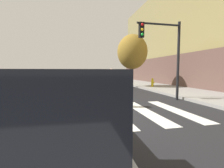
% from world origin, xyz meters
% --- Properties ---
extents(ground_plane, '(120.00, 120.00, 0.00)m').
position_xyz_m(ground_plane, '(0.00, 0.00, 0.00)').
color(ground_plane, black).
extents(crosswalk_stripes, '(6.90, 3.79, 0.01)m').
position_xyz_m(crosswalk_stripes, '(0.43, 0.00, 0.01)').
color(crosswalk_stripes, silver).
rests_on(crosswalk_stripes, ground).
extents(manhole_cover, '(0.64, 0.64, 0.01)m').
position_xyz_m(manhole_cover, '(0.88, -1.63, 0.00)').
color(manhole_cover, '#473D1E').
rests_on(manhole_cover, ground).
extents(sedan_near, '(2.27, 4.65, 1.59)m').
position_xyz_m(sedan_near, '(-0.91, -3.94, 0.82)').
color(sedan_near, '#B7B7BC').
rests_on(sedan_near, ground).
extents(cyclist, '(1.69, 0.43, 1.69)m').
position_xyz_m(cyclist, '(1.19, 1.10, 0.84)').
color(cyclist, black).
rests_on(cyclist, ground).
extents(traffic_light_near, '(2.47, 0.28, 4.20)m').
position_xyz_m(traffic_light_near, '(4.34, 2.09, 2.86)').
color(traffic_light_near, black).
rests_on(traffic_light_near, ground).
extents(fire_hydrant, '(0.33, 0.22, 0.78)m').
position_xyz_m(fire_hydrant, '(6.71, 8.06, 0.53)').
color(fire_hydrant, gold).
rests_on(fire_hydrant, sidewalk).
extents(street_tree_near, '(2.81, 2.81, 5.00)m').
position_xyz_m(street_tree_near, '(5.03, 8.91, 3.37)').
color(street_tree_near, '#4C3823').
rests_on(street_tree_near, ground).
extents(corner_building, '(14.84, 24.86, 11.17)m').
position_xyz_m(corner_building, '(16.86, 11.72, 5.54)').
color(corner_building, brown).
rests_on(corner_building, ground).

